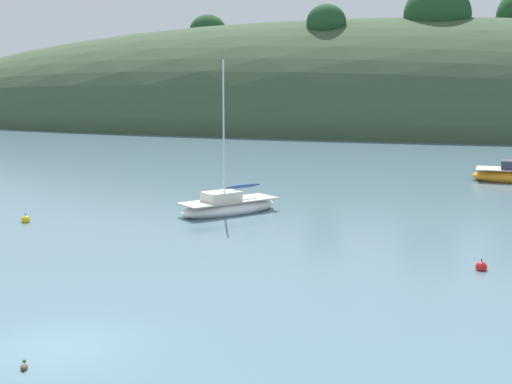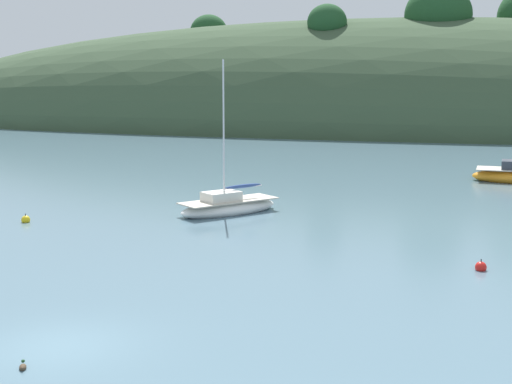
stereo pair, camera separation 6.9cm
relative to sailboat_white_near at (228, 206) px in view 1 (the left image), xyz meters
name	(u,v)px [view 1 (the left image)]	position (x,y,z in m)	size (l,w,h in m)	color
ground_plane	(59,347)	(1.52, -19.91, -0.37)	(400.00, 400.00, 0.00)	slate
far_shoreline_hill	(383,128)	(1.58, 60.97, -0.26)	(150.00, 36.00, 32.17)	#384C33
sailboat_white_near	(228,206)	(0.00, 0.00, 0.00)	(5.17, 5.83, 8.30)	white
mooring_buoy_channel	(481,267)	(12.82, -8.37, -0.25)	(0.44, 0.44, 0.54)	red
mooring_buoy_inner	(26,220)	(-9.04, -5.05, -0.25)	(0.44, 0.44, 0.54)	yellow
duck_lone_left	(24,367)	(1.45, -21.51, -0.32)	(0.32, 0.40, 0.24)	#473828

